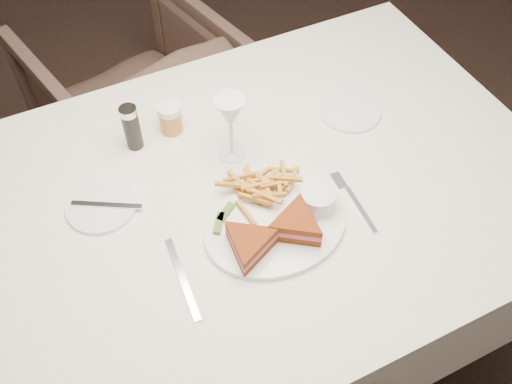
{
  "coord_description": "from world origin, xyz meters",
  "views": [
    {
      "loc": [
        -0.7,
        -0.82,
        1.77
      ],
      "look_at": [
        -0.32,
        -0.15,
        0.8
      ],
      "focal_mm": 40.0,
      "sensor_mm": 36.0,
      "label": 1
    }
  ],
  "objects": [
    {
      "name": "table",
      "position": [
        -0.32,
        -0.1,
        0.38
      ],
      "size": [
        1.52,
        1.06,
        0.75
      ],
      "primitive_type": "cube",
      "rotation": [
        0.0,
        0.0,
        -0.06
      ],
      "color": "white",
      "rests_on": "ground"
    },
    {
      "name": "ground",
      "position": [
        0.0,
        0.0,
        0.0
      ],
      "size": [
        5.0,
        5.0,
        0.0
      ],
      "primitive_type": "plane",
      "color": "black",
      "rests_on": "ground"
    },
    {
      "name": "table_setting",
      "position": [
        -0.31,
        -0.13,
        0.79
      ],
      "size": [
        0.82,
        0.63,
        0.18
      ],
      "color": "white",
      "rests_on": "table"
    },
    {
      "name": "chair_far",
      "position": [
        -0.29,
        0.82,
        0.34
      ],
      "size": [
        0.75,
        0.71,
        0.67
      ],
      "primitive_type": "imported",
      "rotation": [
        0.0,
        0.0,
        3.31
      ],
      "color": "#4D372F",
      "rests_on": "ground"
    }
  ]
}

